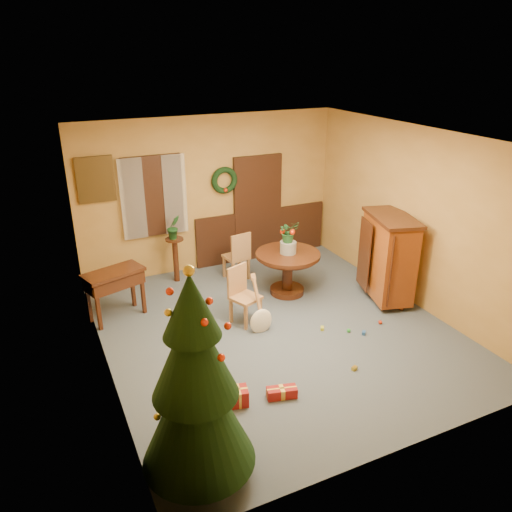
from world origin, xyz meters
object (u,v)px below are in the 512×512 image
dining_table (288,265)px  sideboard (388,256)px  chair_near (242,293)px  christmas_tree (195,385)px  writing_desk (114,283)px

dining_table → sideboard: size_ratio=0.74×
sideboard → chair_near: bearing=172.2°
chair_near → christmas_tree: 3.16m
dining_table → sideboard: sideboard is taller
christmas_tree → dining_table: bearing=49.5°
chair_near → sideboard: (2.51, -0.35, 0.30)m
writing_desk → chair_near: bearing=-28.1°
dining_table → chair_near: chair_near is taller
christmas_tree → chair_near: bearing=58.4°
chair_near → writing_desk: 2.00m
dining_table → christmas_tree: size_ratio=0.48×
dining_table → chair_near: (-1.09, -0.54, -0.04)m
dining_table → chair_near: bearing=-153.7°
dining_table → writing_desk: bearing=172.0°
dining_table → writing_desk: size_ratio=1.10×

